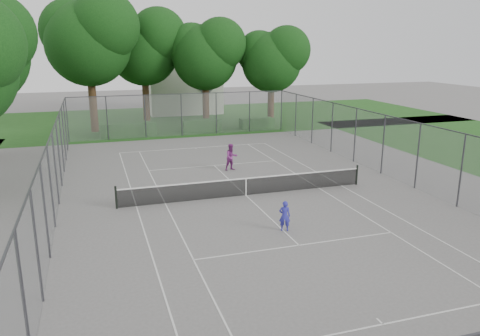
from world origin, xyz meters
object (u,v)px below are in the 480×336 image
object	(u,v)px
house	(183,77)
girl_player	(285,216)
tennis_net	(246,186)
woman_player	(231,157)

from	to	relation	value
house	girl_player	distance (m)	35.97
tennis_net	girl_player	world-z (taller)	girl_player
girl_player	woman_player	bearing A→B (deg)	-71.64
house	woman_player	size ratio (longest dim) A/B	5.94
girl_player	woman_player	distance (m)	9.89
woman_player	house	bearing A→B (deg)	75.48
house	woman_player	xyz separation A→B (m)	(-2.10, -25.84, -3.10)
girl_player	house	bearing A→B (deg)	-72.14
tennis_net	girl_player	xyz separation A→B (m)	(0.05, -4.86, 0.13)
tennis_net	girl_player	bearing A→B (deg)	-89.43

